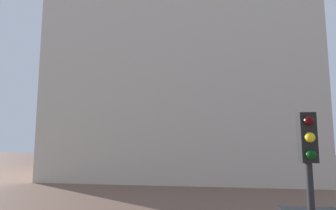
# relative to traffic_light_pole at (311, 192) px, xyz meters

# --- Properties ---
(landmark_building) EXTENTS (26.90, 14.04, 34.95)m
(landmark_building) POSITION_rel_traffic_light_pole_xyz_m (-4.29, 25.43, 7.64)
(landmark_building) COLOR beige
(landmark_building) RESTS_ON ground_plane
(traffic_light_pole) EXTENTS (0.28, 0.34, 4.69)m
(traffic_light_pole) POSITION_rel_traffic_light_pole_xyz_m (0.00, 0.00, 0.00)
(traffic_light_pole) COLOR black
(traffic_light_pole) RESTS_ON ground_plane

